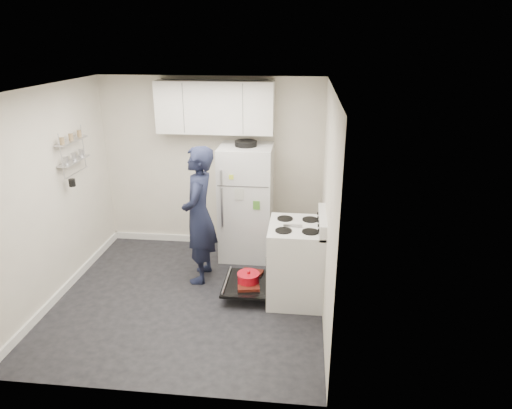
# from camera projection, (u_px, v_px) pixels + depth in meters

# --- Properties ---
(room) EXTENTS (3.21, 3.21, 2.51)m
(room) POSITION_uv_depth(u_px,v_px,m) (183.00, 204.00, 5.20)
(room) COLOR black
(room) RESTS_ON ground
(electric_range) EXTENTS (0.66, 0.76, 1.10)m
(electric_range) POSITION_uv_depth(u_px,v_px,m) (295.00, 263.00, 5.44)
(electric_range) COLOR silver
(electric_range) RESTS_ON ground
(open_oven_door) EXTENTS (0.55, 0.70, 0.22)m
(open_oven_door) POSITION_uv_depth(u_px,v_px,m) (247.00, 281.00, 5.59)
(open_oven_door) COLOR black
(open_oven_door) RESTS_ON ground
(refrigerator) EXTENTS (0.72, 0.74, 1.68)m
(refrigerator) POSITION_uv_depth(u_px,v_px,m) (246.00, 202.00, 6.42)
(refrigerator) COLOR silver
(refrigerator) RESTS_ON ground
(upper_cabinets) EXTENTS (1.60, 0.33, 0.70)m
(upper_cabinets) POSITION_uv_depth(u_px,v_px,m) (215.00, 107.00, 6.18)
(upper_cabinets) COLOR silver
(upper_cabinets) RESTS_ON room
(wall_shelf_rack) EXTENTS (0.14, 0.60, 0.61)m
(wall_shelf_rack) POSITION_uv_depth(u_px,v_px,m) (72.00, 151.00, 5.61)
(wall_shelf_rack) COLOR #B2B2B7
(wall_shelf_rack) RESTS_ON room
(person) EXTENTS (0.43, 0.65, 1.77)m
(person) POSITION_uv_depth(u_px,v_px,m) (199.00, 215.00, 5.74)
(person) COLOR #161B32
(person) RESTS_ON ground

